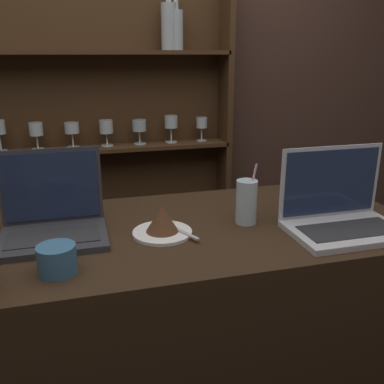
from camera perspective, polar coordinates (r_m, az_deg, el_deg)
The scene contains 8 objects.
bar_counter at distance 1.56m, azimuth -4.19°, elevation -21.70°, with size 1.62×0.66×0.97m.
back_wall at distance 2.32m, azimuth -10.35°, elevation 14.45°, with size 7.00×0.06×2.70m.
back_shelf at distance 2.29m, azimuth -13.03°, elevation 4.59°, with size 1.46×0.18×1.86m.
laptop_near at distance 1.30m, azimuth -18.07°, elevation -3.32°, with size 0.30×0.22×0.25m.
laptop_far at distance 1.36m, azimuth 19.24°, elevation -2.54°, with size 0.34×0.22×0.24m.
cake_plate at distance 1.26m, azimuth -3.98°, elevation -4.18°, with size 0.18×0.18×0.09m.
water_glass at distance 1.34m, azimuth 7.27°, elevation -1.30°, with size 0.07×0.07×0.19m.
coffee_cup at distance 1.09m, azimuth -17.56°, elevation -8.58°, with size 0.09×0.09×0.07m.
Camera 1 is at (-0.22, -0.85, 1.48)m, focal length 40.00 mm.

